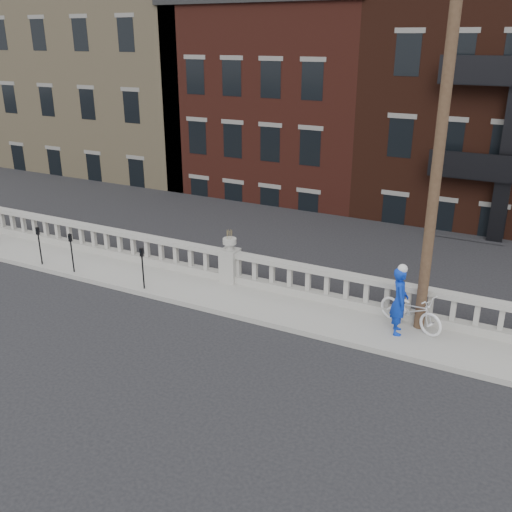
# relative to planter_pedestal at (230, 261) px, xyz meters

# --- Properties ---
(ground) EXTENTS (120.00, 120.00, 0.00)m
(ground) POSITION_rel_planter_pedestal_xyz_m (0.00, -3.95, -0.83)
(ground) COLOR black
(ground) RESTS_ON ground
(sidewalk) EXTENTS (32.00, 2.20, 0.15)m
(sidewalk) POSITION_rel_planter_pedestal_xyz_m (0.00, -0.95, -0.76)
(sidewalk) COLOR #9C9A91
(sidewalk) RESTS_ON ground
(balustrade) EXTENTS (28.00, 0.34, 1.03)m
(balustrade) POSITION_rel_planter_pedestal_xyz_m (0.00, 0.00, -0.19)
(balustrade) COLOR #9C9A91
(balustrade) RESTS_ON sidewalk
(planter_pedestal) EXTENTS (0.55, 0.55, 1.76)m
(planter_pedestal) POSITION_rel_planter_pedestal_xyz_m (0.00, 0.00, 0.00)
(planter_pedestal) COLOR #9C9A91
(planter_pedestal) RESTS_ON sidewalk
(lower_level) EXTENTS (80.00, 44.00, 20.80)m
(lower_level) POSITION_rel_planter_pedestal_xyz_m (0.56, 19.09, 1.80)
(lower_level) COLOR #605E59
(lower_level) RESTS_ON ground
(utility_pole) EXTENTS (1.60, 0.28, 10.00)m
(utility_pole) POSITION_rel_planter_pedestal_xyz_m (6.20, -0.35, 4.41)
(utility_pole) COLOR #422D1E
(utility_pole) RESTS_ON sidewalk
(parking_meter_a) EXTENTS (0.10, 0.09, 1.36)m
(parking_meter_a) POSITION_rel_planter_pedestal_xyz_m (-6.60, -1.80, 0.17)
(parking_meter_a) COLOR black
(parking_meter_a) RESTS_ON sidewalk
(parking_meter_b) EXTENTS (0.10, 0.09, 1.36)m
(parking_meter_b) POSITION_rel_planter_pedestal_xyz_m (-5.10, -1.80, 0.17)
(parking_meter_b) COLOR black
(parking_meter_b) RESTS_ON sidewalk
(parking_meter_c) EXTENTS (0.10, 0.09, 1.36)m
(parking_meter_c) POSITION_rel_planter_pedestal_xyz_m (-2.12, -1.80, 0.17)
(parking_meter_c) COLOR black
(parking_meter_c) RESTS_ON sidewalk
(bicycle) EXTENTS (2.09, 1.38, 1.04)m
(bicycle) POSITION_rel_planter_pedestal_xyz_m (5.97, -0.47, -0.16)
(bicycle) COLOR white
(bicycle) RESTS_ON sidewalk
(cyclist) EXTENTS (0.64, 0.79, 1.87)m
(cyclist) POSITION_rel_planter_pedestal_xyz_m (5.73, -0.94, 0.26)
(cyclist) COLOR #0B2FB1
(cyclist) RESTS_ON sidewalk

